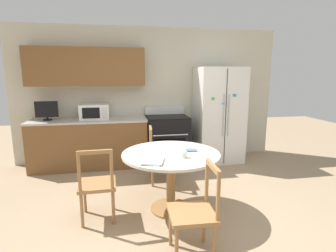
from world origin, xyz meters
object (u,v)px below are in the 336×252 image
at_px(oven_range, 167,139).
at_px(candle_glass, 184,155).
at_px(dining_chair_far, 161,156).
at_px(dining_chair_near, 195,213).
at_px(dining_chair_left, 97,185).
at_px(microwave, 95,111).
at_px(countertop_tv, 47,110).
at_px(refrigerator, 219,115).

bearing_deg(oven_range, candle_glass, -94.96).
distance_m(dining_chair_far, dining_chair_near, 1.79).
bearing_deg(dining_chair_far, oven_range, 168.39).
xyz_separation_m(dining_chair_left, candle_glass, (1.00, -0.13, 0.35)).
distance_m(microwave, countertop_tv, 0.82).
bearing_deg(dining_chair_left, candle_glass, -9.01).
bearing_deg(candle_glass, microwave, 119.05).
xyz_separation_m(refrigerator, candle_glass, (-1.20, -2.00, -0.14)).
bearing_deg(dining_chair_left, dining_chair_near, -42.44).
distance_m(oven_range, candle_glass, 2.06).
bearing_deg(candle_glass, refrigerator, 58.99).
distance_m(dining_chair_far, candle_glass, 1.16).
distance_m(countertop_tv, dining_chair_near, 3.44).
bearing_deg(dining_chair_far, countertop_tv, -112.78).
bearing_deg(countertop_tv, refrigerator, -1.54).
relative_size(microwave, dining_chair_near, 0.57).
bearing_deg(microwave, dining_chair_near, -68.27).
relative_size(microwave, dining_chair_far, 0.57).
height_order(dining_chair_far, dining_chair_near, same).
xyz_separation_m(microwave, dining_chair_near, (1.11, -2.78, -0.60)).
relative_size(refrigerator, dining_chair_far, 2.04).
xyz_separation_m(refrigerator, microwave, (-2.37, 0.10, 0.11)).
height_order(countertop_tv, dining_chair_near, countertop_tv).
xyz_separation_m(microwave, dining_chair_left, (0.17, -1.97, -0.60)).
bearing_deg(dining_chair_near, oven_range, -2.48).
bearing_deg(dining_chair_near, countertop_tv, 37.31).
distance_m(dining_chair_near, dining_chair_left, 1.25).
bearing_deg(refrigerator, countertop_tv, 178.46).
relative_size(dining_chair_far, dining_chair_left, 1.00).
bearing_deg(oven_range, countertop_tv, 178.61).
bearing_deg(dining_chair_left, oven_range, 56.67).
bearing_deg(microwave, dining_chair_left, -85.16).
xyz_separation_m(countertop_tv, candle_glass, (1.99, -2.08, -0.30)).
distance_m(microwave, dining_chair_near, 3.06).
height_order(refrigerator, countertop_tv, refrigerator).
relative_size(dining_chair_left, candle_glass, 11.29).
xyz_separation_m(microwave, countertop_tv, (-0.82, -0.01, 0.05)).
bearing_deg(microwave, candle_glass, -60.95).
bearing_deg(microwave, countertop_tv, -178.97).
bearing_deg(dining_chair_left, dining_chair_far, 45.45).
relative_size(microwave, dining_chair_left, 0.57).
xyz_separation_m(oven_range, dining_chair_far, (-0.27, -0.93, -0.03)).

